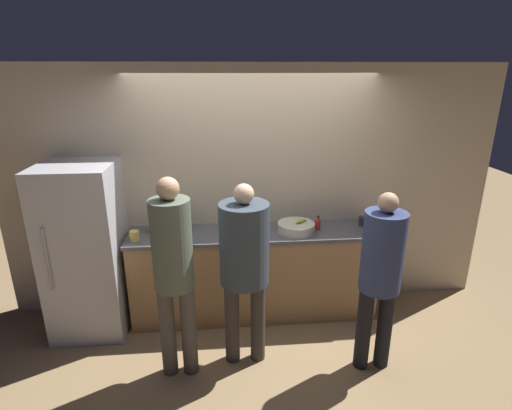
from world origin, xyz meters
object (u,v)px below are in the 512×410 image
person_center (244,257)px  person_right (381,269)px  refrigerator (86,250)px  potted_plant (238,217)px  bottle_dark (189,219)px  cup_black (362,221)px  fruit_bowl (296,227)px  utensil_crock (154,226)px  bottle_red (318,224)px  cup_yellow (134,236)px  person_left (173,265)px

person_center → person_right: size_ratio=1.03×
refrigerator → potted_plant: refrigerator is taller
bottle_dark → cup_black: bearing=-3.6°
fruit_bowl → cup_black: size_ratio=3.79×
utensil_crock → cup_black: bearing=-0.5°
fruit_bowl → bottle_dark: bottle_dark is taller
person_center → utensil_crock: person_center is taller
potted_plant → bottle_red: bearing=-7.0°
bottle_red → person_right: bearing=-71.6°
refrigerator → fruit_bowl: (2.08, 0.03, 0.15)m
refrigerator → person_right: (2.63, -0.84, 0.11)m
person_center → refrigerator: bearing=156.8°
person_right → cup_yellow: size_ratio=16.37×
refrigerator → potted_plant: 1.53m
person_left → fruit_bowl: bearing=34.6°
bottle_dark → bottle_red: bearing=-6.9°
person_center → fruit_bowl: 0.89m
refrigerator → bottle_dark: refrigerator is taller
person_center → person_right: person_center is taller
refrigerator → bottle_red: size_ratio=12.01×
utensil_crock → cup_yellow: bearing=-128.7°
cup_yellow → cup_black: bearing=4.5°
bottle_red → cup_black: bearing=5.6°
utensil_crock → potted_plant: bearing=2.4°
person_center → fruit_bowl: size_ratio=4.45×
bottle_dark → potted_plant: 0.51m
refrigerator → bottle_red: 2.33m
refrigerator → person_center: (1.51, -0.65, 0.18)m
cup_yellow → potted_plant: (1.01, 0.24, 0.08)m
person_center → utensil_crock: 1.18m
person_center → potted_plant: 0.84m
cup_black → person_left: bearing=-154.3°
bottle_dark → cup_black: size_ratio=2.47×
bottle_dark → person_center: bearing=-59.8°
person_left → bottle_red: person_left is taller
person_left → bottle_dark: bearing=87.1°
bottle_dark → cup_black: (1.83, -0.11, -0.05)m
person_right → cup_black: (0.18, 0.98, 0.04)m
refrigerator → bottle_red: (2.32, 0.09, 0.16)m
fruit_bowl → cup_yellow: fruit_bowl is taller
person_left → bottle_dark: 1.02m
refrigerator → fruit_bowl: bearing=0.8°
cup_black → bottle_dark: bearing=176.4°
person_center → fruit_bowl: (0.57, 0.68, -0.03)m
bottle_red → cup_yellow: 1.84m
person_left → utensil_crock: 0.97m
fruit_bowl → utensil_crock: bearing=174.9°
fruit_bowl → bottle_dark: size_ratio=1.53×
cup_black → cup_yellow: size_ratio=1.00×
utensil_crock → bottle_red: 1.68m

